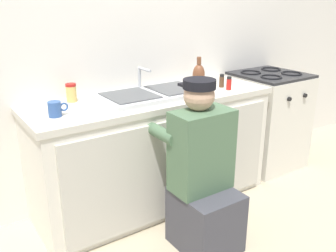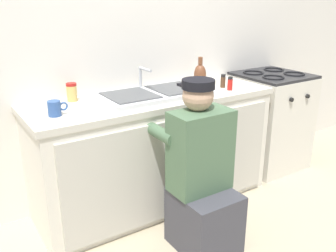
% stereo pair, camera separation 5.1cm
% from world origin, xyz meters
% --- Properties ---
extents(ground_plane, '(12.00, 12.00, 0.00)m').
position_xyz_m(ground_plane, '(0.00, 0.00, 0.00)').
color(ground_plane, tan).
extents(back_wall, '(6.00, 0.10, 2.50)m').
position_xyz_m(back_wall, '(0.00, 0.65, 1.25)').
color(back_wall, silver).
rests_on(back_wall, ground_plane).
extents(counter_cabinet, '(1.82, 0.62, 0.83)m').
position_xyz_m(counter_cabinet, '(0.00, 0.29, 0.41)').
color(counter_cabinet, silver).
rests_on(counter_cabinet, ground_plane).
extents(countertop, '(1.86, 0.62, 0.04)m').
position_xyz_m(countertop, '(0.00, 0.30, 0.85)').
color(countertop, beige).
rests_on(countertop, counter_cabinet).
extents(sink_double_basin, '(0.80, 0.44, 0.19)m').
position_xyz_m(sink_double_basin, '(0.00, 0.30, 0.89)').
color(sink_double_basin, silver).
rests_on(sink_double_basin, countertop).
extents(stove_range, '(0.60, 0.62, 0.91)m').
position_xyz_m(stove_range, '(1.27, 0.30, 0.45)').
color(stove_range, silver).
rests_on(stove_range, ground_plane).
extents(plumber_person, '(0.42, 0.61, 1.10)m').
position_xyz_m(plumber_person, '(-0.03, -0.33, 0.46)').
color(plumber_person, '#3F3F47').
rests_on(plumber_person, ground_plane).
extents(coffee_mug, '(0.13, 0.08, 0.09)m').
position_xyz_m(coffee_mug, '(-0.75, 0.22, 0.92)').
color(coffee_mug, '#335699').
rests_on(coffee_mug, countertop).
extents(spice_bottle_pepper, '(0.04, 0.04, 0.10)m').
position_xyz_m(spice_bottle_pepper, '(0.61, 0.23, 0.92)').
color(spice_bottle_pepper, '#513823').
rests_on(spice_bottle_pepper, countertop).
extents(spice_bottle_red, '(0.04, 0.04, 0.10)m').
position_xyz_m(spice_bottle_red, '(0.59, 0.13, 0.92)').
color(spice_bottle_red, red).
rests_on(spice_bottle_red, countertop).
extents(condiment_jar, '(0.07, 0.07, 0.13)m').
position_xyz_m(condiment_jar, '(-0.54, 0.49, 0.94)').
color(condiment_jar, '#DBB760').
rests_on(condiment_jar, countertop).
extents(vase_decorative, '(0.10, 0.10, 0.23)m').
position_xyz_m(vase_decorative, '(0.50, 0.39, 0.96)').
color(vase_decorative, brown).
rests_on(vase_decorative, countertop).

